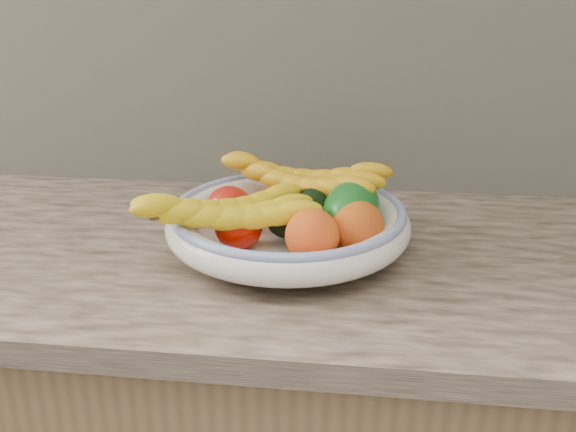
# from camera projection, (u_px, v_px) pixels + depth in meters

# --- Properties ---
(fruit_bowl) EXTENTS (0.39, 0.39, 0.08)m
(fruit_bowl) POSITION_uv_depth(u_px,v_px,m) (288.00, 223.00, 1.03)
(fruit_bowl) COLOR white
(fruit_bowl) RESTS_ON kitchen_counter
(clementine_back_left) EXTENTS (0.06, 0.06, 0.05)m
(clementine_back_left) POSITION_uv_depth(u_px,v_px,m) (271.00, 201.00, 1.10)
(clementine_back_left) COLOR #F95905
(clementine_back_left) RESTS_ON fruit_bowl
(clementine_back_right) EXTENTS (0.06, 0.06, 0.05)m
(clementine_back_right) POSITION_uv_depth(u_px,v_px,m) (313.00, 197.00, 1.12)
(clementine_back_right) COLOR #E24C04
(clementine_back_right) RESTS_ON fruit_bowl
(tomato_left) EXTENTS (0.09, 0.09, 0.07)m
(tomato_left) POSITION_uv_depth(u_px,v_px,m) (229.00, 206.00, 1.06)
(tomato_left) COLOR red
(tomato_left) RESTS_ON fruit_bowl
(tomato_near_left) EXTENTS (0.09, 0.09, 0.07)m
(tomato_near_left) POSITION_uv_depth(u_px,v_px,m) (239.00, 227.00, 0.97)
(tomato_near_left) COLOR #A60C00
(tomato_near_left) RESTS_ON fruit_bowl
(avocado_center) EXTENTS (0.09, 0.11, 0.07)m
(avocado_center) POSITION_uv_depth(u_px,v_px,m) (285.00, 216.00, 1.01)
(avocado_center) COLOR black
(avocado_center) RESTS_ON fruit_bowl
(avocado_right) EXTENTS (0.10, 0.12, 0.07)m
(avocado_right) POSITION_uv_depth(u_px,v_px,m) (316.00, 208.00, 1.04)
(avocado_right) COLOR black
(avocado_right) RESTS_ON fruit_bowl
(green_mango) EXTENTS (0.13, 0.15, 0.12)m
(green_mango) POSITION_uv_depth(u_px,v_px,m) (351.00, 210.00, 1.00)
(green_mango) COLOR #105618
(green_mango) RESTS_ON fruit_bowl
(peach_front) EXTENTS (0.09, 0.09, 0.08)m
(peach_front) POSITION_uv_depth(u_px,v_px,m) (312.00, 236.00, 0.93)
(peach_front) COLOR orange
(peach_front) RESTS_ON fruit_bowl
(peach_right) EXTENTS (0.10, 0.10, 0.08)m
(peach_right) POSITION_uv_depth(u_px,v_px,m) (357.00, 227.00, 0.96)
(peach_right) COLOR orange
(peach_right) RESTS_ON fruit_bowl
(banana_bunch_back) EXTENTS (0.33, 0.21, 0.09)m
(banana_bunch_back) POSITION_uv_depth(u_px,v_px,m) (300.00, 184.00, 1.08)
(banana_bunch_back) COLOR gold
(banana_bunch_back) RESTS_ON fruit_bowl
(banana_bunch_front) EXTENTS (0.31, 0.23, 0.08)m
(banana_bunch_front) POSITION_uv_depth(u_px,v_px,m) (226.00, 217.00, 0.96)
(banana_bunch_front) COLOR yellow
(banana_bunch_front) RESTS_ON fruit_bowl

